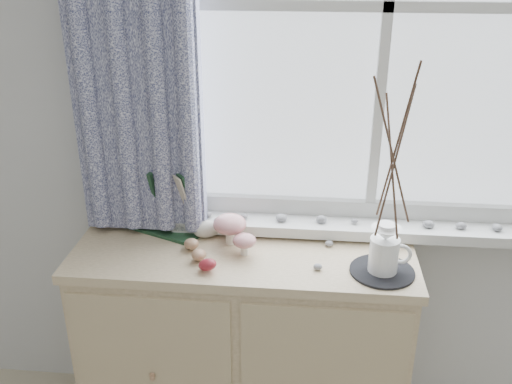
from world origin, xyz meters
TOP-DOWN VIEW (x-y plane):
  - sideboard at (-0.15, 1.75)m, footprint 1.20×0.45m
  - botanical_book at (-0.48, 1.84)m, footprint 0.39×0.27m
  - toadstool_cluster at (-0.19, 1.78)m, footprint 0.16×0.17m
  - wooden_eggs at (-0.29, 1.67)m, footprint 0.13×0.17m
  - songbird_figurine at (-0.29, 1.84)m, footprint 0.15×0.12m
  - crocheted_doily at (0.32, 1.66)m, footprint 0.21×0.21m
  - twig_pitcher at (0.32, 1.66)m, footprint 0.28×0.28m
  - sideboard_pebbles at (0.20, 1.72)m, footprint 0.25×0.19m

SIDE VIEW (x-z plane):
  - sideboard at x=-0.15m, z-range 0.00..0.85m
  - crocheted_doily at x=0.32m, z-range 0.85..0.86m
  - sideboard_pebbles at x=0.20m, z-range 0.85..0.87m
  - wooden_eggs at x=-0.29m, z-range 0.84..0.91m
  - songbird_figurine at x=-0.29m, z-range 0.85..0.92m
  - toadstool_cluster at x=-0.19m, z-range 0.86..0.97m
  - botanical_book at x=-0.48m, z-range 0.85..1.11m
  - twig_pitcher at x=0.32m, z-range 0.90..1.63m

